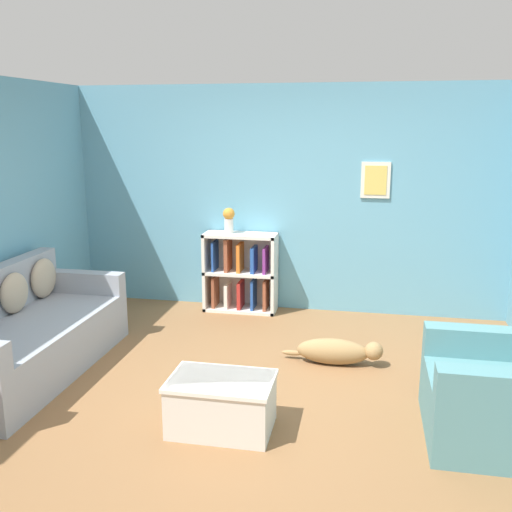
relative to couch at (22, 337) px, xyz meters
name	(u,v)px	position (x,y,z in m)	size (l,w,h in m)	color
ground_plane	(247,389)	(2.02, 0.05, -0.33)	(14.00, 14.00, 0.00)	brown
wall_back	(287,200)	(2.02, 2.30, 0.97)	(5.60, 0.13, 2.60)	#609EB7
couch	(22,337)	(0.00, 0.00, 0.00)	(0.93, 2.09, 0.90)	#9399A3
bookshelf	(241,273)	(1.51, 2.08, 0.12)	(0.85, 0.34, 0.92)	silver
recliner_chair	(504,390)	(3.93, -0.35, 0.03)	(0.90, 0.97, 1.05)	slate
coffee_table	(222,402)	(1.97, -0.61, -0.12)	(0.75, 0.50, 0.39)	silver
dog	(337,351)	(2.72, 0.70, -0.21)	(0.93, 0.22, 0.24)	#9E7A4C
vase	(229,219)	(1.38, 2.06, 0.76)	(0.14, 0.14, 0.30)	silver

